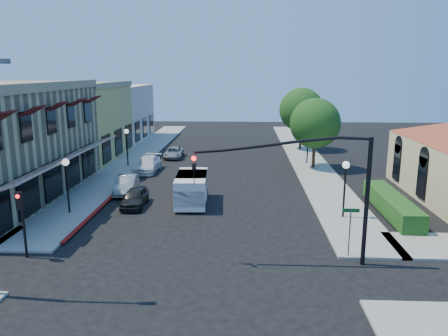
{
  "coord_description": "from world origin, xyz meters",
  "views": [
    {
      "loc": [
        2.46,
        -17.66,
        8.81
      ],
      "look_at": [
        1.13,
        10.19,
        2.6
      ],
      "focal_mm": 35.0,
      "sensor_mm": 36.0,
      "label": 1
    }
  ],
  "objects_px": {
    "lamppost_left_far": "(127,138)",
    "signal_mast_arm": "(320,179)",
    "secondary_signal": "(21,212)",
    "parked_car_a": "(135,197)",
    "street_tree_a": "(315,123)",
    "parked_car_c": "(147,164)",
    "street_name_sign": "(350,224)",
    "lamppost_left_near": "(66,172)",
    "lamppost_right_far": "(308,136)",
    "white_van": "(192,187)",
    "street_tree_b": "(301,110)",
    "parked_car_b": "(126,184)",
    "lamppost_right_near": "(345,175)",
    "parked_car_d": "(174,153)"
  },
  "relations": [
    {
      "from": "street_tree_a",
      "to": "signal_mast_arm",
      "type": "height_order",
      "value": "street_tree_a"
    },
    {
      "from": "street_tree_a",
      "to": "parked_car_d",
      "type": "bearing_deg",
      "value": 161.86
    },
    {
      "from": "street_tree_a",
      "to": "parked_car_a",
      "type": "distance_m",
      "value": 18.58
    },
    {
      "from": "lamppost_right_far",
      "to": "parked_car_d",
      "type": "xyz_separation_m",
      "value": [
        -13.37,
        2.48,
        -2.19
      ]
    },
    {
      "from": "street_tree_b",
      "to": "parked_car_b",
      "type": "height_order",
      "value": "street_tree_b"
    },
    {
      "from": "lamppost_left_near",
      "to": "lamppost_right_near",
      "type": "height_order",
      "value": "same"
    },
    {
      "from": "street_name_sign",
      "to": "parked_car_a",
      "type": "bearing_deg",
      "value": 148.11
    },
    {
      "from": "street_tree_a",
      "to": "lamppost_left_near",
      "type": "height_order",
      "value": "street_tree_a"
    },
    {
      "from": "white_van",
      "to": "parked_car_c",
      "type": "distance_m",
      "value": 10.79
    },
    {
      "from": "parked_car_a",
      "to": "parked_car_d",
      "type": "height_order",
      "value": "parked_car_a"
    },
    {
      "from": "signal_mast_arm",
      "to": "lamppost_left_far",
      "type": "bearing_deg",
      "value": 125.0
    },
    {
      "from": "signal_mast_arm",
      "to": "lamppost_left_near",
      "type": "height_order",
      "value": "signal_mast_arm"
    },
    {
      "from": "lamppost_left_near",
      "to": "lamppost_right_far",
      "type": "relative_size",
      "value": 1.0
    },
    {
      "from": "lamppost_right_near",
      "to": "secondary_signal",
      "type": "bearing_deg",
      "value": -158.22
    },
    {
      "from": "parked_car_c",
      "to": "parked_car_a",
      "type": "bearing_deg",
      "value": -80.84
    },
    {
      "from": "street_name_sign",
      "to": "parked_car_d",
      "type": "relative_size",
      "value": 0.64
    },
    {
      "from": "street_tree_b",
      "to": "signal_mast_arm",
      "type": "relative_size",
      "value": 0.88
    },
    {
      "from": "parked_car_a",
      "to": "parked_car_c",
      "type": "xyz_separation_m",
      "value": [
        -1.38,
        10.15,
        0.06
      ]
    },
    {
      "from": "street_name_sign",
      "to": "lamppost_left_far",
      "type": "distance_m",
      "value": 25.48
    },
    {
      "from": "lamppost_left_near",
      "to": "parked_car_c",
      "type": "height_order",
      "value": "lamppost_left_near"
    },
    {
      "from": "lamppost_left_far",
      "to": "white_van",
      "type": "relative_size",
      "value": 0.76
    },
    {
      "from": "lamppost_right_far",
      "to": "white_van",
      "type": "bearing_deg",
      "value": -125.35
    },
    {
      "from": "parked_car_c",
      "to": "lamppost_left_far",
      "type": "bearing_deg",
      "value": 140.57
    },
    {
      "from": "secondary_signal",
      "to": "lamppost_right_near",
      "type": "relative_size",
      "value": 0.93
    },
    {
      "from": "secondary_signal",
      "to": "lamppost_right_near",
      "type": "bearing_deg",
      "value": 21.78
    },
    {
      "from": "white_van",
      "to": "street_tree_b",
      "type": "bearing_deg",
      "value": 65.33
    },
    {
      "from": "lamppost_right_near",
      "to": "parked_car_a",
      "type": "relative_size",
      "value": 1.01
    },
    {
      "from": "lamppost_right_far",
      "to": "parked_car_b",
      "type": "height_order",
      "value": "lamppost_right_far"
    },
    {
      "from": "street_tree_a",
      "to": "secondary_signal",
      "type": "height_order",
      "value": "street_tree_a"
    },
    {
      "from": "parked_car_b",
      "to": "street_name_sign",
      "type": "bearing_deg",
      "value": -44.04
    },
    {
      "from": "street_name_sign",
      "to": "signal_mast_arm",
      "type": "bearing_deg",
      "value": -156.8
    },
    {
      "from": "street_name_sign",
      "to": "secondary_signal",
      "type": "bearing_deg",
      "value": -177.07
    },
    {
      "from": "lamppost_right_far",
      "to": "street_name_sign",
      "type": "bearing_deg",
      "value": -92.63
    },
    {
      "from": "lamppost_right_near",
      "to": "parked_car_a",
      "type": "height_order",
      "value": "lamppost_right_near"
    },
    {
      "from": "secondary_signal",
      "to": "parked_car_a",
      "type": "bearing_deg",
      "value": 69.25
    },
    {
      "from": "parked_car_a",
      "to": "parked_car_c",
      "type": "distance_m",
      "value": 10.24
    },
    {
      "from": "lamppost_left_far",
      "to": "lamppost_left_near",
      "type": "bearing_deg",
      "value": -90.0
    },
    {
      "from": "street_tree_a",
      "to": "signal_mast_arm",
      "type": "bearing_deg",
      "value": -98.17
    },
    {
      "from": "parked_car_b",
      "to": "white_van",
      "type": "bearing_deg",
      "value": -31.62
    },
    {
      "from": "lamppost_left_near",
      "to": "lamppost_left_far",
      "type": "xyz_separation_m",
      "value": [
        0.0,
        14.0,
        0.0
      ]
    },
    {
      "from": "street_tree_a",
      "to": "street_tree_b",
      "type": "xyz_separation_m",
      "value": [
        0.0,
        10.0,
        0.35
      ]
    },
    {
      "from": "lamppost_right_far",
      "to": "parked_car_b",
      "type": "xyz_separation_m",
      "value": [
        -14.7,
        -11.0,
        -2.08
      ]
    },
    {
      "from": "lamppost_left_far",
      "to": "signal_mast_arm",
      "type": "bearing_deg",
      "value": -55.0
    },
    {
      "from": "parked_car_c",
      "to": "parked_car_d",
      "type": "distance_m",
      "value": 6.61
    },
    {
      "from": "parked_car_c",
      "to": "parked_car_d",
      "type": "bearing_deg",
      "value": 79.95
    },
    {
      "from": "secondary_signal",
      "to": "parked_car_a",
      "type": "xyz_separation_m",
      "value": [
        3.2,
        8.45,
        -1.71
      ]
    },
    {
      "from": "street_tree_a",
      "to": "lamppost_left_near",
      "type": "relative_size",
      "value": 1.82
    },
    {
      "from": "lamppost_left_near",
      "to": "white_van",
      "type": "height_order",
      "value": "lamppost_left_near"
    },
    {
      "from": "street_tree_a",
      "to": "parked_car_c",
      "type": "distance_m",
      "value": 15.52
    },
    {
      "from": "parked_car_c",
      "to": "parked_car_b",
      "type": "bearing_deg",
      "value": -88.73
    }
  ]
}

